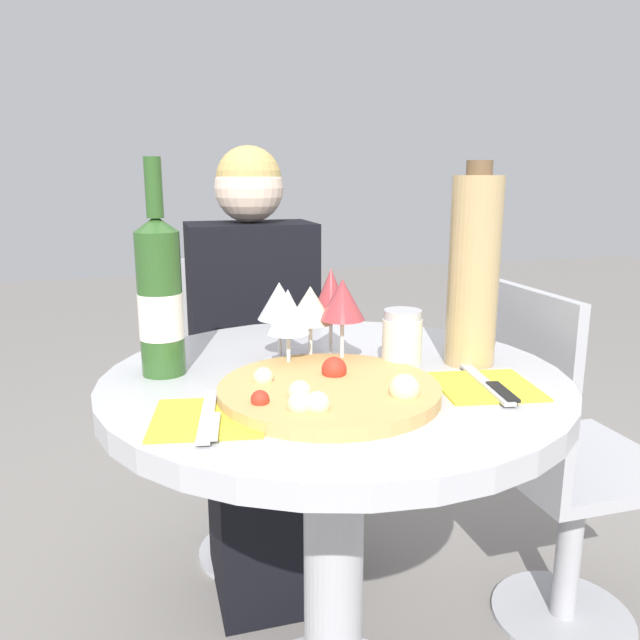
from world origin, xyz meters
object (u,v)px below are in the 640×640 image
object	(u,v)px
chair_behind_diner	(251,412)
wine_bottle	(160,297)
dining_table	(334,490)
tall_carafe	(474,270)
chair_empty_side	(555,468)
seated_diner	(259,393)
pizza_large	(329,390)

from	to	relation	value
chair_behind_diner	wine_bottle	xyz separation A→B (m)	(-0.25, -0.63, 0.47)
dining_table	tall_carafe	bearing A→B (deg)	-2.65
chair_behind_diner	chair_empty_side	distance (m)	0.82
chair_empty_side	wine_bottle	size ratio (longest dim) A/B	2.37
seated_diner	wine_bottle	xyz separation A→B (m)	(-0.25, -0.50, 0.36)
dining_table	chair_behind_diner	world-z (taller)	chair_behind_diner
chair_empty_side	dining_table	bearing A→B (deg)	-74.52
seated_diner	dining_table	bearing A→B (deg)	92.80
chair_empty_side	pizza_large	xyz separation A→B (m)	(-0.63, -0.28, 0.35)
seated_diner	pizza_large	bearing A→B (deg)	88.67
dining_table	chair_empty_side	bearing A→B (deg)	15.48
chair_empty_side	tall_carafe	world-z (taller)	tall_carafe
seated_diner	chair_empty_side	distance (m)	0.75
tall_carafe	dining_table	bearing A→B (deg)	177.35
seated_diner	chair_empty_side	xyz separation A→B (m)	(0.61, -0.41, -0.10)
dining_table	chair_behind_diner	size ratio (longest dim) A/B	0.93
chair_behind_diner	wine_bottle	bearing A→B (deg)	68.52
pizza_large	wine_bottle	world-z (taller)	wine_bottle
pizza_large	dining_table	bearing A→B (deg)	68.95
chair_empty_side	chair_behind_diner	bearing A→B (deg)	-131.61
dining_table	tall_carafe	size ratio (longest dim) A/B	2.22
chair_empty_side	wine_bottle	world-z (taller)	wine_bottle
dining_table	chair_empty_side	xyz separation A→B (m)	(0.59, 0.16, -0.12)
seated_diner	wine_bottle	bearing A→B (deg)	63.37
chair_empty_side	tall_carafe	bearing A→B (deg)	-62.91
chair_behind_diner	chair_empty_side	size ratio (longest dim) A/B	1.00
seated_diner	wine_bottle	size ratio (longest dim) A/B	3.23
chair_behind_diner	tall_carafe	xyz separation A→B (m)	(0.27, -0.72, 0.50)
seated_diner	chair_behind_diner	bearing A→B (deg)	-90.00
pizza_large	chair_behind_diner	bearing A→B (deg)	88.89
seated_diner	chair_empty_side	size ratio (longest dim) A/B	1.36
dining_table	chair_behind_diner	bearing A→B (deg)	92.26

